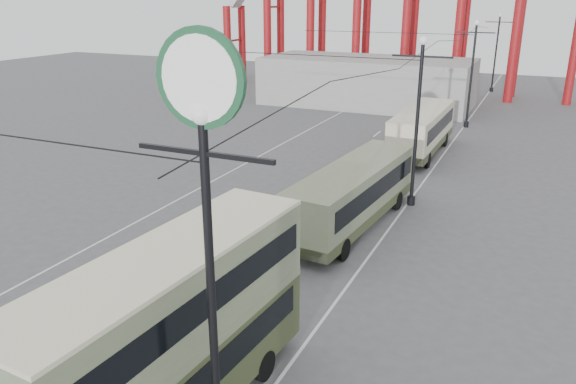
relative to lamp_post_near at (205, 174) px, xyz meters
The scene contains 11 objects.
ground 10.11m from the lamp_post_near, 151.82° to the left, with size 160.00×160.00×0.00m, color #4F4F52.
road_markings 24.87m from the lamp_post_near, 105.88° to the left, with size 12.52×120.00×0.01m.
lamp_post_near is the anchor object (origin of this frame).
lamp_post_mid 21.24m from the lamp_post_near, 90.00° to the left, with size 3.20×0.44×9.32m.
lamp_post_far 43.12m from the lamp_post_near, 90.00° to the left, with size 3.20×0.44×9.32m.
lamp_post_distant 65.08m from the lamp_post_near, 90.00° to the left, with size 3.20×0.44×9.32m.
fairground_shed 51.61m from the lamp_post_near, 103.06° to the left, with size 22.00×10.00×5.00m, color gray.
double_decker_bus 5.39m from the lamp_post_near, 151.81° to the left, with size 3.18×9.97×5.27m.
single_decker_green 17.77m from the lamp_post_near, 96.95° to the left, with size 3.62×11.63×3.23m.
single_decker_cream 32.78m from the lamp_post_near, 93.26° to the left, with size 2.85×10.82×3.36m.
pedestrian 12.48m from the lamp_post_near, 107.05° to the left, with size 0.65×0.43×1.79m, color black.
Camera 1 is at (11.71, -12.26, 11.32)m, focal length 35.00 mm.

